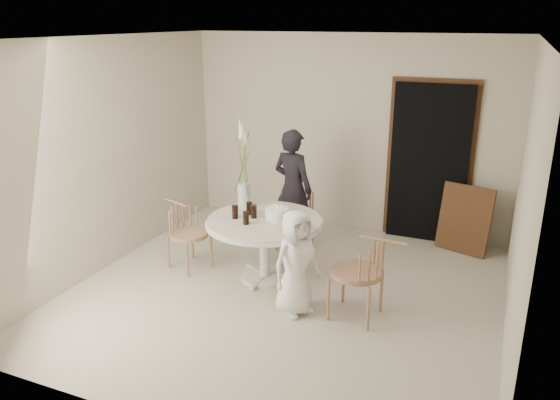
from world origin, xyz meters
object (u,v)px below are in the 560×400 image
at_px(chair_right, 369,266).
at_px(flower_vase, 244,176).
at_px(table, 265,229).
at_px(boy, 296,263).
at_px(girl, 293,188).
at_px(birthday_cake, 277,214).
at_px(chair_far, 297,205).
at_px(chair_left, 183,225).

height_order(chair_right, flower_vase, flower_vase).
bearing_deg(table, boy, -43.62).
relative_size(girl, flower_vase, 1.47).
bearing_deg(girl, birthday_cake, 116.88).
distance_m(table, chair_right, 1.39).
bearing_deg(chair_far, flower_vase, -122.21).
height_order(chair_right, chair_left, chair_right).
distance_m(chair_far, chair_right, 2.05).
distance_m(chair_right, flower_vase, 1.96).
height_order(chair_far, flower_vase, flower_vase).
distance_m(chair_right, girl, 2.04).
xyz_separation_m(boy, flower_vase, (-1.02, 0.90, 0.55)).
relative_size(birthday_cake, flower_vase, 0.25).
bearing_deg(girl, chair_far, -110.34).
bearing_deg(birthday_cake, girl, 101.57).
xyz_separation_m(girl, flower_vase, (-0.34, -0.73, 0.32)).
bearing_deg(chair_far, table, -94.96).
xyz_separation_m(chair_right, chair_left, (-2.37, 0.38, -0.07)).
distance_m(boy, birthday_cake, 0.84).
bearing_deg(birthday_cake, boy, -53.06).
distance_m(chair_right, birthday_cake, 1.30).
xyz_separation_m(chair_far, chair_right, (1.35, -1.54, 0.04)).
relative_size(chair_right, chair_left, 1.13).
bearing_deg(chair_right, flower_vase, -109.14).
distance_m(table, birthday_cake, 0.23).
bearing_deg(birthday_cake, chair_far, 98.60).
height_order(chair_left, flower_vase, flower_vase).
relative_size(chair_left, boy, 0.72).
bearing_deg(flower_vase, boy, -41.36).
relative_size(chair_left, flower_vase, 0.75).
xyz_separation_m(table, birthday_cake, (0.13, 0.06, 0.18)).
relative_size(girl, boy, 1.41).
distance_m(chair_left, flower_vase, 0.95).
bearing_deg(girl, chair_left, 63.64).
bearing_deg(chair_right, table, -103.87).
distance_m(birthday_cake, flower_vase, 0.68).
distance_m(chair_left, boy, 1.75).
xyz_separation_m(table, chair_far, (-0.03, 1.11, -0.07)).
bearing_deg(chair_far, girl, -132.16).
height_order(boy, flower_vase, flower_vase).
bearing_deg(birthday_cake, chair_left, -174.65).
relative_size(table, girl, 0.85).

